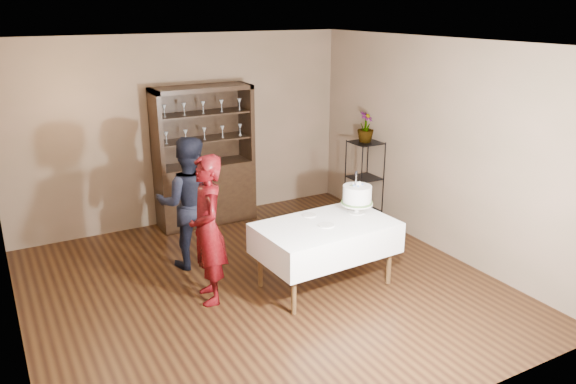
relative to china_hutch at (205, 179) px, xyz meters
name	(u,v)px	position (x,y,z in m)	size (l,w,h in m)	color
floor	(263,287)	(-0.20, -2.25, -0.66)	(5.00, 5.00, 0.00)	black
ceiling	(259,44)	(-0.20, -2.25, 2.04)	(5.00, 5.00, 0.00)	silver
back_wall	(183,131)	(-0.20, 0.25, 0.69)	(5.00, 0.02, 2.70)	brown
wall_left	(1,215)	(-2.70, -2.25, 0.69)	(0.02, 5.00, 2.70)	brown
wall_right	(437,147)	(2.30, -2.25, 0.69)	(0.02, 5.00, 2.70)	brown
china_hutch	(205,179)	(0.00, 0.00, 0.00)	(1.40, 0.48, 2.00)	black
plant_etagere	(364,178)	(2.08, -1.05, -0.01)	(0.42, 0.42, 1.20)	black
cake_table	(326,238)	(0.45, -2.53, -0.09)	(1.56, 1.00, 0.76)	white
woman	(208,230)	(-0.81, -2.20, 0.15)	(0.59, 0.39, 1.62)	#360408
man	(189,203)	(-0.69, -1.28, 0.15)	(0.79, 0.61, 1.62)	black
cake	(357,196)	(0.95, -2.41, 0.30)	(0.37, 0.37, 0.51)	silver
plate_near	(326,225)	(0.42, -2.59, 0.10)	(0.18, 0.18, 0.01)	silver
plate_far	(309,215)	(0.42, -2.23, 0.10)	(0.16, 0.16, 0.01)	silver
potted_plant	(366,127)	(2.07, -1.04, 0.74)	(0.24, 0.24, 0.44)	#4B7336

